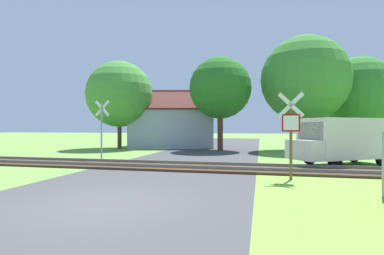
{
  "coord_description": "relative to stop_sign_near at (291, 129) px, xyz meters",
  "views": [
    {
      "loc": [
        3.7,
        -6.37,
        1.82
      ],
      "look_at": [
        0.5,
        7.52,
        1.8
      ],
      "focal_mm": 28.0,
      "sensor_mm": 36.0,
      "label": 1
    }
  ],
  "objects": [
    {
      "name": "ground_plane",
      "position": [
        -4.71,
        -4.38,
        -1.75
      ],
      "size": [
        160.0,
        160.0,
        0.0
      ],
      "primitive_type": "plane",
      "color": "#6B9942"
    },
    {
      "name": "road_asphalt",
      "position": [
        -4.71,
        -2.38,
        -1.75
      ],
      "size": [
        7.08,
        80.0,
        0.01
      ],
      "primitive_type": "cube",
      "color": "#424244",
      "rests_on": "ground"
    },
    {
      "name": "rail_track",
      "position": [
        -4.71,
        2.14,
        -1.7
      ],
      "size": [
        60.0,
        2.6,
        0.22
      ],
      "color": "#422D1E",
      "rests_on": "ground"
    },
    {
      "name": "stop_sign_near",
      "position": [
        0.0,
        0.0,
        0.0
      ],
      "size": [
        0.88,
        0.18,
        3.02
      ],
      "rotation": [
        0.0,
        0.0,
        3.04
      ],
      "color": "brown",
      "rests_on": "ground"
    },
    {
      "name": "crossing_sign_far",
      "position": [
        -9.51,
        4.1,
        0.14
      ],
      "size": [
        0.88,
        0.14,
        3.28
      ],
      "rotation": [
        0.0,
        0.0,
        -0.04
      ],
      "color": "#9E9EA5",
      "rests_on": "ground"
    },
    {
      "name": "house",
      "position": [
        -8.95,
        15.74,
        0.11
      ],
      "size": [
        8.68,
        7.5,
        5.24
      ],
      "rotation": [
        0.0,
        0.0,
        0.22
      ],
      "color": "#99A3B7",
      "rests_on": "ground"
    },
    {
      "name": "tree_right",
      "position": [
        2.27,
        13.43,
        3.71
      ],
      "size": [
        6.61,
        6.61,
        8.78
      ],
      "color": "#513823",
      "rests_on": "ground"
    },
    {
      "name": "tree_left",
      "position": [
        -12.72,
        12.64,
        2.86
      ],
      "size": [
        5.59,
        5.59,
        7.41
      ],
      "color": "#513823",
      "rests_on": "ground"
    },
    {
      "name": "tree_far",
      "position": [
        6.62,
        15.55,
        2.79
      ],
      "size": [
        5.77,
        5.77,
        7.43
      ],
      "color": "#513823",
      "rests_on": "ground"
    },
    {
      "name": "tree_center",
      "position": [
        -4.1,
        12.49,
        3.11
      ],
      "size": [
        4.83,
        4.83,
        7.29
      ],
      "color": "#513823",
      "rests_on": "ground"
    },
    {
      "name": "mail_truck",
      "position": [
        2.79,
        4.76,
        -0.51
      ],
      "size": [
        5.12,
        4.22,
        2.24
      ],
      "rotation": [
        0.0,
        0.0,
        2.15
      ],
      "color": "silver",
      "rests_on": "ground"
    }
  ]
}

